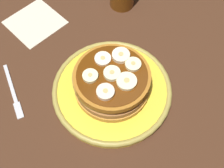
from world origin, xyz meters
TOP-DOWN VIEW (x-y plane):
  - ground_plane at (0.00, 0.00)cm, footprint 140.00×140.00cm
  - plate at (0.00, 0.00)cm, footprint 23.10×23.10cm
  - pancake_stack at (0.27, 0.07)cm, footprint 14.56×14.81cm
  - banana_slice_0 at (-0.27, 0.38)cm, footprint 3.03×3.03cm
  - banana_slice_1 at (-2.67, -2.79)cm, footprint 3.12×3.12cm
  - banana_slice_2 at (-3.60, 1.28)cm, footprint 2.78×2.78cm
  - banana_slice_3 at (1.53, -2.56)cm, footprint 3.58×3.58cm
  - banana_slice_4 at (3.20, 2.69)cm, footprint 3.29×3.29cm
  - banana_slice_5 at (4.24, -0.18)cm, footprint 2.91×2.91cm
  - banana_slice_6 at (0.19, 3.64)cm, footprint 3.05×3.05cm
  - napkin at (-7.43, 24.21)cm, footprint 13.82×13.82cm
  - fork at (-17.34, 8.44)cm, footprint 1.70×13.03cm

SIDE VIEW (x-z plane):
  - ground_plane at x=0.00cm, z-range -3.00..0.00cm
  - napkin at x=-7.43cm, z-range 0.00..0.30cm
  - fork at x=-17.34cm, z-range 0.00..0.50cm
  - plate at x=0.00cm, z-range 0.07..1.93cm
  - pancake_stack at x=0.27cm, z-range 1.52..6.61cm
  - banana_slice_6 at x=0.19cm, z-range 6.44..7.13cm
  - banana_slice_3 at x=1.53cm, z-range 6.44..7.30cm
  - banana_slice_5 at x=4.24cm, z-range 6.44..7.30cm
  - banana_slice_2 at x=-3.60cm, z-range 6.44..7.32cm
  - banana_slice_0 at x=-0.27cm, z-range 6.44..7.40cm
  - banana_slice_1 at x=-2.67cm, z-range 6.44..7.43cm
  - banana_slice_4 at x=3.20cm, z-range 6.44..7.46cm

